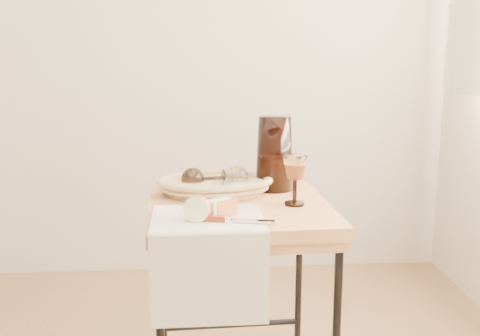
{
  "coord_description": "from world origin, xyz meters",
  "views": [
    {
      "loc": [
        0.5,
        -1.27,
        1.21
      ],
      "look_at": [
        0.62,
        0.49,
        0.84
      ],
      "focal_mm": 44.21,
      "sensor_mm": 36.0,
      "label": 1
    }
  ],
  "objects_px": {
    "tea_towel": "(208,219)",
    "apple_half": "(198,208)",
    "bread_basket": "(215,187)",
    "table_knife": "(231,219)",
    "wine_goblet": "(295,180)",
    "pitcher": "(274,153)",
    "goblet_lying_b": "(231,180)",
    "side_table": "(240,310)",
    "goblet_lying_a": "(206,179)"
  },
  "relations": [
    {
      "from": "apple_half",
      "to": "tea_towel",
      "type": "bearing_deg",
      "value": 52.21
    },
    {
      "from": "side_table",
      "to": "wine_goblet",
      "type": "xyz_separation_m",
      "value": [
        0.17,
        -0.02,
        0.44
      ]
    },
    {
      "from": "side_table",
      "to": "table_knife",
      "type": "xyz_separation_m",
      "value": [
        -0.04,
        -0.21,
        0.37
      ]
    },
    {
      "from": "wine_goblet",
      "to": "apple_half",
      "type": "relative_size",
      "value": 2.06
    },
    {
      "from": "apple_half",
      "to": "table_knife",
      "type": "height_order",
      "value": "apple_half"
    },
    {
      "from": "pitcher",
      "to": "goblet_lying_b",
      "type": "bearing_deg",
      "value": -171.88
    },
    {
      "from": "side_table",
      "to": "pitcher",
      "type": "distance_m",
      "value": 0.54
    },
    {
      "from": "apple_half",
      "to": "bread_basket",
      "type": "bearing_deg",
      "value": 92.28
    },
    {
      "from": "tea_towel",
      "to": "pitcher",
      "type": "xyz_separation_m",
      "value": [
        0.23,
        0.34,
        0.12
      ]
    },
    {
      "from": "table_knife",
      "to": "goblet_lying_a",
      "type": "bearing_deg",
      "value": 111.78
    },
    {
      "from": "side_table",
      "to": "goblet_lying_a",
      "type": "xyz_separation_m",
      "value": [
        -0.1,
        0.14,
        0.41
      ]
    },
    {
      "from": "side_table",
      "to": "pitcher",
      "type": "xyz_separation_m",
      "value": [
        0.13,
        0.18,
        0.49
      ]
    },
    {
      "from": "side_table",
      "to": "tea_towel",
      "type": "height_order",
      "value": "tea_towel"
    },
    {
      "from": "bread_basket",
      "to": "table_knife",
      "type": "height_order",
      "value": "bread_basket"
    },
    {
      "from": "wine_goblet",
      "to": "goblet_lying_a",
      "type": "bearing_deg",
      "value": 149.26
    },
    {
      "from": "goblet_lying_b",
      "to": "apple_half",
      "type": "height_order",
      "value": "goblet_lying_b"
    },
    {
      "from": "bread_basket",
      "to": "wine_goblet",
      "type": "bearing_deg",
      "value": -33.22
    },
    {
      "from": "goblet_lying_b",
      "to": "table_knife",
      "type": "relative_size",
      "value": 0.6
    },
    {
      "from": "wine_goblet",
      "to": "apple_half",
      "type": "height_order",
      "value": "wine_goblet"
    },
    {
      "from": "bread_basket",
      "to": "goblet_lying_a",
      "type": "bearing_deg",
      "value": 151.45
    },
    {
      "from": "side_table",
      "to": "apple_half",
      "type": "xyz_separation_m",
      "value": [
        -0.13,
        -0.18,
        0.4
      ]
    },
    {
      "from": "apple_half",
      "to": "goblet_lying_a",
      "type": "bearing_deg",
      "value": 98.04
    },
    {
      "from": "side_table",
      "to": "goblet_lying_a",
      "type": "distance_m",
      "value": 0.45
    },
    {
      "from": "tea_towel",
      "to": "pitcher",
      "type": "distance_m",
      "value": 0.43
    },
    {
      "from": "side_table",
      "to": "pitcher",
      "type": "height_order",
      "value": "pitcher"
    },
    {
      "from": "goblet_lying_b",
      "to": "pitcher",
      "type": "xyz_separation_m",
      "value": [
        0.15,
        0.08,
        0.07
      ]
    },
    {
      "from": "goblet_lying_b",
      "to": "goblet_lying_a",
      "type": "bearing_deg",
      "value": 97.07
    },
    {
      "from": "tea_towel",
      "to": "wine_goblet",
      "type": "bearing_deg",
      "value": 25.91
    },
    {
      "from": "side_table",
      "to": "bread_basket",
      "type": "xyz_separation_m",
      "value": [
        -0.07,
        0.13,
        0.39
      ]
    },
    {
      "from": "apple_half",
      "to": "table_knife",
      "type": "bearing_deg",
      "value": -1.73
    },
    {
      "from": "side_table",
      "to": "apple_half",
      "type": "height_order",
      "value": "apple_half"
    },
    {
      "from": "goblet_lying_a",
      "to": "pitcher",
      "type": "distance_m",
      "value": 0.25
    },
    {
      "from": "side_table",
      "to": "table_knife",
      "type": "bearing_deg",
      "value": -100.31
    },
    {
      "from": "tea_towel",
      "to": "pitcher",
      "type": "relative_size",
      "value": 1.09
    },
    {
      "from": "tea_towel",
      "to": "apple_half",
      "type": "height_order",
      "value": "apple_half"
    },
    {
      "from": "tea_towel",
      "to": "wine_goblet",
      "type": "relative_size",
      "value": 2.01
    },
    {
      "from": "bread_basket",
      "to": "pitcher",
      "type": "xyz_separation_m",
      "value": [
        0.2,
        0.06,
        0.1
      ]
    },
    {
      "from": "bread_basket",
      "to": "goblet_lying_b",
      "type": "height_order",
      "value": "goblet_lying_b"
    },
    {
      "from": "table_knife",
      "to": "tea_towel",
      "type": "bearing_deg",
      "value": 155.58
    },
    {
      "from": "goblet_lying_b",
      "to": "wine_goblet",
      "type": "relative_size",
      "value": 0.83
    },
    {
      "from": "tea_towel",
      "to": "apple_half",
      "type": "xyz_separation_m",
      "value": [
        -0.03,
        -0.02,
        0.04
      ]
    },
    {
      "from": "side_table",
      "to": "wine_goblet",
      "type": "distance_m",
      "value": 0.47
    },
    {
      "from": "bread_basket",
      "to": "goblet_lying_b",
      "type": "xyz_separation_m",
      "value": [
        0.05,
        -0.02,
        0.03
      ]
    },
    {
      "from": "goblet_lying_a",
      "to": "table_knife",
      "type": "bearing_deg",
      "value": 90.74
    },
    {
      "from": "tea_towel",
      "to": "apple_half",
      "type": "distance_m",
      "value": 0.05
    },
    {
      "from": "tea_towel",
      "to": "side_table",
      "type": "bearing_deg",
      "value": 56.23
    },
    {
      "from": "bread_basket",
      "to": "pitcher",
      "type": "relative_size",
      "value": 1.17
    },
    {
      "from": "wine_goblet",
      "to": "pitcher",
      "type": "bearing_deg",
      "value": 100.49
    },
    {
      "from": "side_table",
      "to": "tea_towel",
      "type": "relative_size",
      "value": 2.24
    },
    {
      "from": "goblet_lying_a",
      "to": "table_knife",
      "type": "height_order",
      "value": "goblet_lying_a"
    }
  ]
}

